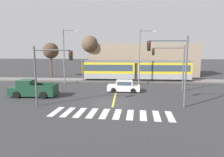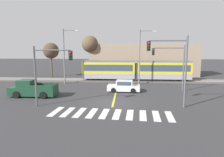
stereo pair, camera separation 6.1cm
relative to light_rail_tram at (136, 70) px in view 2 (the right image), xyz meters
The scene contains 26 objects.
ground_plane 15.21m from the light_rail_tram, 101.47° to the right, with size 200.00×200.00×0.00m, color #333335.
track_bed 3.58m from the light_rail_tram, behind, with size 120.00×4.00×0.18m, color #56514C.
rail_near 3.58m from the light_rail_tram, 166.60° to the right, with size 120.00×0.08×0.10m, color #939399.
rail_far 3.58m from the light_rail_tram, 166.38° to the left, with size 120.00×0.08×0.10m, color #939399.
light_rail_tram is the anchor object (origin of this frame).
crosswalk_stripe_0 19.80m from the light_rail_tram, 113.77° to the right, with size 0.56×2.80×0.01m, color silver.
crosswalk_stripe_1 19.45m from the light_rail_tram, 110.70° to the right, with size 0.56×2.80×0.01m, color silver.
crosswalk_stripe_2 19.16m from the light_rail_tram, 107.54° to the right, with size 0.56×2.80×0.01m, color silver.
crosswalk_stripe_3 18.93m from the light_rail_tram, 104.28° to the right, with size 0.56×2.80×0.01m, color silver.
crosswalk_stripe_4 18.76m from the light_rail_tram, 100.96° to the right, with size 0.56×2.80×0.01m, color silver.
crosswalk_stripe_5 18.66m from the light_rail_tram, 97.58° to the right, with size 0.56×2.80×0.01m, color silver.
crosswalk_stripe_6 18.62m from the light_rail_tram, 94.18° to the right, with size 0.56×2.80×0.01m, color silver.
crosswalk_stripe_7 18.64m from the light_rail_tram, 90.78° to the right, with size 0.56×2.80×0.01m, color silver.
crosswalk_stripe_8 18.73m from the light_rail_tram, 87.40° to the right, with size 0.56×2.80×0.01m, color silver.
crosswalk_stripe_9 18.88m from the light_rail_tram, 84.06° to the right, with size 0.56×2.80×0.01m, color silver.
lane_centre_line 9.86m from the light_rail_tram, 108.09° to the right, with size 0.20×14.35×0.01m, color gold.
sedan_crossing 9.36m from the light_rail_tram, 102.40° to the right, with size 4.28×2.08×1.52m.
pickup_truck 17.88m from the light_rail_tram, 135.34° to the right, with size 5.41×2.27×1.98m.
traffic_light_mid_right 9.44m from the light_rail_tram, 61.56° to the right, with size 4.25×0.38×6.11m.
traffic_light_near_right 16.26m from the light_rail_tram, 80.37° to the right, with size 3.75×0.38×6.75m.
traffic_light_near_left 18.90m from the light_rail_tram, 118.98° to the right, with size 3.75×0.38×5.82m.
street_lamp_west 12.24m from the light_rail_tram, 162.99° to the right, with size 2.56×0.28×8.72m.
street_lamp_centre 4.41m from the light_rail_tram, 79.62° to the right, with size 2.57×0.28×8.56m.
bare_tree_far_west 17.48m from the light_rail_tram, 165.79° to the left, with size 3.12×3.12×6.84m.
bare_tree_west 11.82m from the light_rail_tram, 146.67° to the left, with size 3.37×3.37×8.32m.
building_backdrop_far 9.03m from the light_rail_tram, 78.12° to the left, with size 22.50×6.00×6.73m, color gray.
Camera 2 is at (1.29, -20.08, 5.47)m, focal length 32.00 mm.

